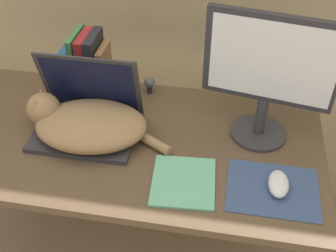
% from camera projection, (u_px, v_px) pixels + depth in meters
% --- Properties ---
extents(desk, '(1.33, 0.64, 0.75)m').
position_uv_depth(desk, '(121.00, 156.00, 1.45)').
color(desk, brown).
rests_on(desk, ground_plane).
extents(laptop, '(0.34, 0.25, 0.26)m').
position_uv_depth(laptop, '(87.00, 117.00, 1.40)').
color(laptop, '#2D2D33').
rests_on(laptop, desk).
extents(cat, '(0.49, 0.29, 0.14)m').
position_uv_depth(cat, '(86.00, 123.00, 1.36)').
color(cat, '#99754C').
rests_on(cat, desk).
extents(external_monitor, '(0.40, 0.18, 0.43)m').
position_uv_depth(external_monitor, '(269.00, 73.00, 1.25)').
color(external_monitor, '#333338').
rests_on(external_monitor, desk).
extents(mousepad, '(0.26, 0.21, 0.00)m').
position_uv_depth(mousepad, '(273.00, 189.00, 1.22)').
color(mousepad, '#384C75').
rests_on(mousepad, desk).
extents(computer_mouse, '(0.06, 0.10, 0.04)m').
position_uv_depth(computer_mouse, '(278.00, 184.00, 1.21)').
color(computer_mouse, silver).
rests_on(computer_mouse, mousepad).
extents(book_row, '(0.16, 0.15, 0.25)m').
position_uv_depth(book_row, '(87.00, 67.00, 1.52)').
color(book_row, '#285B93').
rests_on(book_row, desk).
extents(notepad, '(0.20, 0.21, 0.01)m').
position_uv_depth(notepad, '(183.00, 182.00, 1.24)').
color(notepad, '#6BBC93').
rests_on(notepad, desk).
extents(webcam, '(0.04, 0.04, 0.07)m').
position_uv_depth(webcam, '(149.00, 83.00, 1.56)').
color(webcam, '#232328').
rests_on(webcam, desk).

